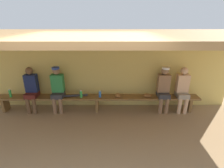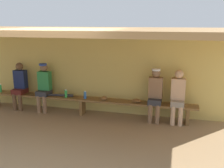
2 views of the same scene
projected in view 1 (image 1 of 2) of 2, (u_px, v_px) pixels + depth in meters
ground_plane at (92, 146)px, 3.73m from camera, size 24.00×24.00×0.00m
back_wall at (98, 71)px, 5.21m from camera, size 8.00×0.20×2.20m
dugout_roof at (91, 36)px, 3.58m from camera, size 8.00×2.80×0.12m
bench at (97, 99)px, 5.04m from camera, size 6.00×0.36×0.46m
player_middle at (183, 88)px, 4.92m from camera, size 0.34×0.42×1.34m
player_in_blue at (164, 87)px, 4.91m from camera, size 0.34×0.42×1.34m
player_near_post at (32, 88)px, 4.92m from camera, size 0.34×0.42×1.34m
player_in_white at (58, 87)px, 4.92m from camera, size 0.34×0.42×1.34m
water_bottle_clear at (100, 94)px, 4.94m from camera, size 0.07×0.07×0.21m
water_bottle_green at (81, 94)px, 4.94m from camera, size 0.07×0.07×0.22m
water_bottle_orange at (11, 93)px, 4.95m from camera, size 0.07×0.07×0.24m
baseball_glove_dark_brown at (147, 95)px, 4.98m from camera, size 0.26×0.20×0.09m
baseball_glove_tan at (118, 95)px, 4.99m from camera, size 0.22×0.27×0.09m
baseball_bat at (75, 95)px, 5.00m from camera, size 0.75×0.17×0.07m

